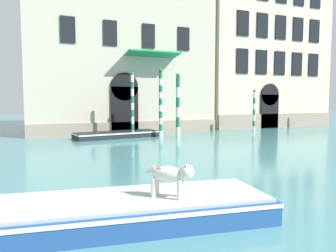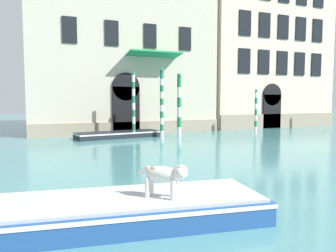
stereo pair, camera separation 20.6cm
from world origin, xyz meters
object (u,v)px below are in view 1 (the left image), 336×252
Objects in this scene: dog_on_deck at (171,175)px; mooring_pole_2 at (161,103)px; mooring_pole_3 at (132,105)px; mooring_pole_1 at (254,111)px; mooring_pole_0 at (178,105)px; boat_foreground at (119,210)px; boat_moored_near_palazzo at (117,134)px.

dog_on_deck is 0.19× the size of mooring_pole_2.
mooring_pole_1 is at bearing -1.65° from mooring_pole_3.
mooring_pole_3 is (-2.83, 0.86, 0.03)m from mooring_pole_0.
mooring_pole_2 is (6.34, 13.50, 1.96)m from boat_foreground.
dog_on_deck is at bearing -111.12° from mooring_pole_2.
mooring_pole_2 is 1.83m from mooring_pole_3.
boat_moored_near_palazzo is (2.68, 14.80, -0.78)m from dog_on_deck.
mooring_pole_3 is at bearing 80.16° from boat_foreground.
boat_foreground is 1.14× the size of boat_moored_near_palazzo.
mooring_pole_3 is (0.94, -0.35, 1.92)m from boat_moored_near_palazzo.
mooring_pole_2 reaches higher than mooring_pole_3.
mooring_pole_2 is at bearing 111.16° from dog_on_deck.
mooring_pole_1 is 7.70m from mooring_pole_2.
mooring_pole_3 is at bearing -28.39° from boat_moored_near_palazzo.
boat_moored_near_palazzo is 1.76× the size of mooring_pole_1.
dog_on_deck is 14.94m from mooring_pole_3.
mooring_pole_0 is at bearing 106.84° from dog_on_deck.
mooring_pole_0 is 2.96m from mooring_pole_3.
boat_moored_near_palazzo is 2.17m from mooring_pole_3.
mooring_pole_1 is 9.43m from mooring_pole_3.
boat_foreground is at bearing -135.46° from mooring_pole_1.
dog_on_deck is at bearing -104.09° from mooring_pole_3.
boat_moored_near_palazzo is at bearing 161.14° from mooring_pole_2.
boat_foreground is 19.71m from mooring_pole_1.
boat_foreground is at bearing -119.41° from mooring_pole_0.
boat_moored_near_palazzo is 1.27× the size of mooring_pole_2.
mooring_pole_1 reaches higher than boat_moored_near_palazzo.
mooring_pole_3 is at bearing 162.06° from mooring_pole_2.
mooring_pole_1 is at bearing 5.13° from mooring_pole_0.
mooring_pole_3 is at bearing 163.10° from mooring_pole_0.
mooring_pole_2 is at bearing -17.94° from mooring_pole_3.
mooring_pole_1 is (10.35, -0.62, 1.41)m from boat_moored_near_palazzo.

